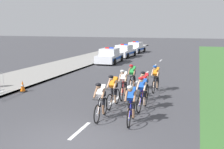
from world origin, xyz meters
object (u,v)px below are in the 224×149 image
Objects in this scene: cyclist_seventh at (132,77)px; police_car_second at (124,52)px; cyclist_lead at (101,100)px; traffic_cone_near at (23,86)px; cyclist_second at (131,103)px; cyclist_fifth at (124,83)px; police_car_third at (136,48)px; cyclist_fourth at (142,92)px; police_car_nearest at (110,56)px; cyclist_third at (113,90)px; cyclist_sixth at (144,85)px; cyclist_eighth at (156,78)px.

police_car_second is (-4.94, 15.48, -0.11)m from cyclist_seventh.
traffic_cone_near is at bearing 155.97° from cyclist_lead.
cyclist_second is 1.00× the size of cyclist_fifth.
cyclist_fifth is at bearing -77.97° from police_car_third.
cyclist_lead is 3.10m from cyclist_fifth.
cyclist_fourth is 14.82m from police_car_nearest.
traffic_cone_near is (-5.72, 2.55, -0.48)m from cyclist_lead.
cyclist_fifth is 0.38× the size of police_car_second.
police_car_third is at bearing 104.17° from cyclist_fourth.
police_car_nearest reaches higher than cyclist_third.
police_car_third is 7.04× the size of traffic_cone_near.
cyclist_lead is at bearing -90.48° from cyclist_fifth.
traffic_cone_near is at bearing -174.49° from cyclist_fifth.
police_car_third is (-0.00, 11.27, 0.00)m from police_car_nearest.
cyclist_third is at bearing -75.40° from police_car_second.
police_car_third reaches higher than cyclist_seventh.
cyclist_seventh is 16.25m from police_car_second.
police_car_third reaches higher than cyclist_lead.
police_car_second is (-6.04, 17.43, -0.11)m from cyclist_sixth.
police_car_nearest is at bearing 112.15° from cyclist_second.
police_car_nearest is (-6.04, 12.09, -0.11)m from cyclist_sixth.
cyclist_eighth is at bearing 4.28° from cyclist_seventh.
cyclist_fourth is at bearing -48.41° from cyclist_fifth.
police_car_third is 23.85m from traffic_cone_near.
cyclist_seventh is 0.38× the size of police_car_second.
cyclist_third and cyclist_fifth have the same top height.
police_car_nearest is at bearing 121.99° from cyclist_eighth.
traffic_cone_near is (-7.03, 0.89, -0.48)m from cyclist_fourth.
cyclist_second is (1.24, -0.05, 0.00)m from cyclist_lead.
cyclist_third is 0.38× the size of police_car_second.
cyclist_second is at bearing -2.50° from cyclist_lead.
cyclist_third and cyclist_seventh have the same top height.
police_car_nearest is at bearing 86.42° from traffic_cone_near.
cyclist_second is 1.00× the size of cyclist_sixth.
police_car_third is at bearing 103.15° from cyclist_second.
cyclist_seventh is (-1.10, 1.95, 0.00)m from cyclist_sixth.
police_car_third is (-4.94, 26.38, -0.11)m from cyclist_lead.
cyclist_sixth is 0.38× the size of police_car_third.
cyclist_sixth is 2.69× the size of traffic_cone_near.
cyclist_seventh is at bearing 89.41° from cyclist_third.
cyclist_fourth is 1.37m from cyclist_sixth.
police_car_nearest is (-4.91, 13.50, -0.11)m from cyclist_third.
police_car_nearest is (-6.24, 13.45, -0.11)m from cyclist_fourth.
cyclist_third is 1.00× the size of cyclist_seventh.
cyclist_fourth is at bearing 51.84° from cyclist_lead.
cyclist_fourth is 1.00× the size of cyclist_sixth.
cyclist_fourth is 7.10m from traffic_cone_near.
traffic_cone_near is at bearing 159.48° from cyclist_second.
cyclist_lead and cyclist_sixth have the same top height.
cyclist_fourth is 3.40m from cyclist_eighth.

